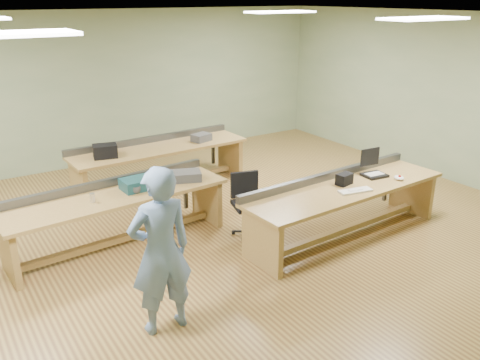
# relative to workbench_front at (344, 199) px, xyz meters

# --- Properties ---
(floor) EXTENTS (10.00, 10.00, 0.00)m
(floor) POSITION_rel_workbench_front_xyz_m (-1.69, 1.15, -0.56)
(floor) COLOR olive
(floor) RESTS_ON ground
(ceiling) EXTENTS (10.00, 10.00, 0.00)m
(ceiling) POSITION_rel_workbench_front_xyz_m (-1.69, 1.15, 2.44)
(ceiling) COLOR silver
(ceiling) RESTS_ON wall_back
(wall_back) EXTENTS (10.00, 0.04, 3.00)m
(wall_back) POSITION_rel_workbench_front_xyz_m (-1.69, 5.15, 0.94)
(wall_back) COLOR gray
(wall_back) RESTS_ON floor
(wall_front) EXTENTS (10.00, 0.04, 3.00)m
(wall_front) POSITION_rel_workbench_front_xyz_m (-1.69, -2.85, 0.94)
(wall_front) COLOR gray
(wall_front) RESTS_ON floor
(wall_right) EXTENTS (0.04, 8.00, 3.00)m
(wall_right) POSITION_rel_workbench_front_xyz_m (3.31, 1.15, 0.94)
(wall_right) COLOR gray
(wall_right) RESTS_ON floor
(fluor_panels) EXTENTS (6.20, 3.50, 0.03)m
(fluor_panels) POSITION_rel_workbench_front_xyz_m (-1.69, 1.15, 2.41)
(fluor_panels) COLOR white
(fluor_panels) RESTS_ON ceiling
(workbench_front) EXTENTS (3.22, 1.01, 0.86)m
(workbench_front) POSITION_rel_workbench_front_xyz_m (0.00, 0.00, 0.00)
(workbench_front) COLOR #B18A4A
(workbench_front) RESTS_ON floor
(workbench_mid) EXTENTS (3.11, 1.04, 0.86)m
(workbench_mid) POSITION_rel_workbench_front_xyz_m (-2.78, 1.46, -0.00)
(workbench_mid) COLOR #B18A4A
(workbench_mid) RESTS_ON floor
(workbench_back) EXTENTS (3.17, 0.94, 0.86)m
(workbench_back) POSITION_rel_workbench_front_xyz_m (-1.36, 3.21, -0.00)
(workbench_back) COLOR #B18A4A
(workbench_back) RESTS_ON floor
(person) EXTENTS (0.66, 0.44, 1.77)m
(person) POSITION_rel_workbench_front_xyz_m (-3.05, -0.59, 0.32)
(person) COLOR #687EAA
(person) RESTS_ON floor
(laptop_base) EXTENTS (0.36, 0.30, 0.04)m
(laptop_base) POSITION_rel_workbench_front_xyz_m (0.65, 0.07, 0.20)
(laptop_base) COLOR black
(laptop_base) RESTS_ON workbench_front
(laptop_screen) EXTENTS (0.33, 0.05, 0.26)m
(laptop_screen) POSITION_rel_workbench_front_xyz_m (0.66, 0.20, 0.45)
(laptop_screen) COLOR black
(laptop_screen) RESTS_ON laptop_base
(keyboard) EXTENTS (0.49, 0.24, 0.03)m
(keyboard) POSITION_rel_workbench_front_xyz_m (-0.03, -0.23, 0.20)
(keyboard) COLOR beige
(keyboard) RESTS_ON workbench_front
(trackball_mouse) EXTENTS (0.15, 0.17, 0.06)m
(trackball_mouse) POSITION_rel_workbench_front_xyz_m (0.84, -0.23, 0.22)
(trackball_mouse) COLOR white
(trackball_mouse) RESTS_ON workbench_front
(camera_bag) EXTENTS (0.26, 0.19, 0.16)m
(camera_bag) POSITION_rel_workbench_front_xyz_m (0.04, 0.06, 0.27)
(camera_bag) COLOR black
(camera_bag) RESTS_ON workbench_front
(task_chair) EXTENTS (0.59, 0.59, 0.90)m
(task_chair) POSITION_rel_workbench_front_xyz_m (-1.11, 0.78, -0.24)
(task_chair) COLOR black
(task_chair) RESTS_ON floor
(parts_bin_teal) EXTENTS (0.45, 0.34, 0.15)m
(parts_bin_teal) POSITION_rel_workbench_front_xyz_m (-2.46, 1.47, 0.26)
(parts_bin_teal) COLOR #13393F
(parts_bin_teal) RESTS_ON workbench_mid
(parts_bin_grey) EXTENTS (0.55, 0.45, 0.13)m
(parts_bin_grey) POSITION_rel_workbench_front_xyz_m (-1.76, 1.43, 0.25)
(parts_bin_grey) COLOR #3E3E41
(parts_bin_grey) RESTS_ON workbench_mid
(mug) EXTENTS (0.17, 0.17, 0.10)m
(mug) POSITION_rel_workbench_front_xyz_m (-2.54, 1.33, 0.24)
(mug) COLOR #3E3E41
(mug) RESTS_ON workbench_mid
(drinks_can) EXTENTS (0.08, 0.08, 0.12)m
(drinks_can) POSITION_rel_workbench_front_xyz_m (-3.13, 1.34, 0.25)
(drinks_can) COLOR silver
(drinks_can) RESTS_ON workbench_mid
(storage_box_back) EXTENTS (0.43, 0.35, 0.22)m
(storage_box_back) POSITION_rel_workbench_front_xyz_m (-2.35, 3.10, 0.29)
(storage_box_back) COLOR black
(storage_box_back) RESTS_ON workbench_back
(tray_back) EXTENTS (0.38, 0.32, 0.13)m
(tray_back) POSITION_rel_workbench_front_xyz_m (-0.56, 3.12, 0.25)
(tray_back) COLOR #3E3E41
(tray_back) RESTS_ON workbench_back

